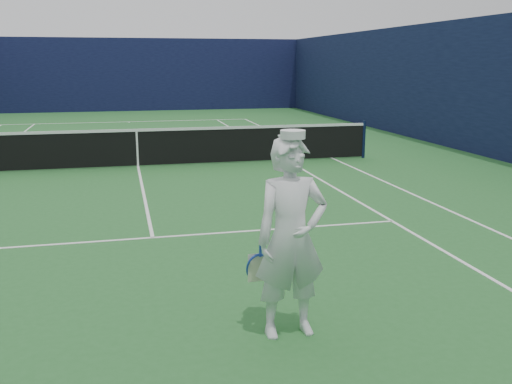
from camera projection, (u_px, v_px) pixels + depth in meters
ground at (138, 167)px, 15.05m from camera, size 80.00×80.00×0.00m
court_markings at (138, 167)px, 15.05m from camera, size 11.03×23.83×0.01m
windscreen_fence at (135, 90)px, 14.60m from camera, size 20.12×36.12×4.00m
tennis_net at (137, 146)px, 14.93m from camera, size 12.88×0.09×1.07m
tennis_player at (291, 238)px, 5.62m from camera, size 0.82×0.52×2.08m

